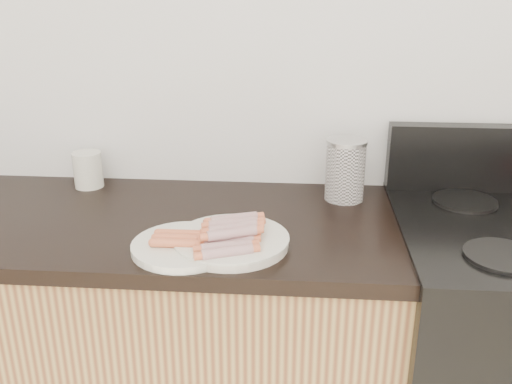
# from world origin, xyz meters

# --- Properties ---
(wall_back) EXTENTS (4.00, 0.04, 2.60)m
(wall_back) POSITION_xyz_m (0.00, 2.00, 1.30)
(wall_back) COLOR silver
(wall_back) RESTS_ON ground
(cabinet_base) EXTENTS (2.20, 0.59, 0.86)m
(cabinet_base) POSITION_xyz_m (-0.70, 1.69, 0.43)
(cabinet_base) COLOR #9E8147
(cabinet_base) RESTS_ON floor
(burner_near_left) EXTENTS (0.18, 0.18, 0.01)m
(burner_near_left) POSITION_xyz_m (0.61, 1.51, 0.92)
(burner_near_left) COLOR black
(burner_near_left) RESTS_ON stove
(burner_far_left) EXTENTS (0.18, 0.18, 0.01)m
(burner_far_left) POSITION_xyz_m (0.61, 1.84, 0.92)
(burner_far_left) COLOR black
(burner_far_left) RESTS_ON stove
(main_plate) EXTENTS (0.31, 0.31, 0.02)m
(main_plate) POSITION_xyz_m (-0.03, 1.54, 0.91)
(main_plate) COLOR white
(main_plate) RESTS_ON counter_slab
(side_plate) EXTENTS (0.33, 0.33, 0.02)m
(side_plate) POSITION_xyz_m (-0.14, 1.51, 0.91)
(side_plate) COLOR white
(side_plate) RESTS_ON counter_slab
(hotdog_pile) EXTENTS (0.12, 0.25, 0.05)m
(hotdog_pile) POSITION_xyz_m (-0.03, 1.54, 0.94)
(hotdog_pile) COLOR maroon
(hotdog_pile) RESTS_ON main_plate
(plain_sausages) EXTENTS (0.14, 0.08, 0.02)m
(plain_sausages) POSITION_xyz_m (-0.14, 1.51, 0.93)
(plain_sausages) COLOR #B7652C
(plain_sausages) RESTS_ON side_plate
(canister) EXTENTS (0.12, 0.12, 0.18)m
(canister) POSITION_xyz_m (0.27, 1.88, 0.99)
(canister) COLOR white
(canister) RESTS_ON counter_slab
(mug) EXTENTS (0.10, 0.10, 0.11)m
(mug) POSITION_xyz_m (-0.52, 1.92, 0.96)
(mug) COLOR white
(mug) RESTS_ON counter_slab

